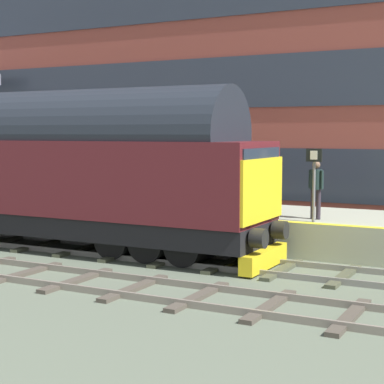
# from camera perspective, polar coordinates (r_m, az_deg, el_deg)

# --- Properties ---
(ground_plane) EXTENTS (140.00, 140.00, 0.00)m
(ground_plane) POSITION_cam_1_polar(r_m,az_deg,el_deg) (18.26, -5.79, -5.60)
(ground_plane) COLOR #5A6554
(ground_plane) RESTS_ON ground
(track_main) EXTENTS (2.50, 60.00, 0.15)m
(track_main) POSITION_cam_1_polar(r_m,az_deg,el_deg) (18.25, -5.79, -5.42)
(track_main) COLOR gray
(track_main) RESTS_ON ground
(track_adjacent_west) EXTENTS (2.50, 60.00, 0.15)m
(track_adjacent_west) POSITION_cam_1_polar(r_m,az_deg,el_deg) (15.67, -12.50, -7.32)
(track_adjacent_west) COLOR gray
(track_adjacent_west) RESTS_ON ground
(station_platform) EXTENTS (4.00, 44.00, 1.01)m
(station_platform) POSITION_cam_1_polar(r_m,az_deg,el_deg) (21.23, -0.44, -2.66)
(station_platform) COLOR #9FA48F
(station_platform) RESTS_ON ground
(station_building) EXTENTS (5.44, 38.67, 17.27)m
(station_building) POSITION_cam_1_polar(r_m,az_deg,el_deg) (28.50, 2.11, 15.81)
(station_building) COLOR brown
(station_building) RESTS_ON ground
(platform_number_sign) EXTENTS (0.10, 0.44, 2.01)m
(platform_number_sign) POSITION_cam_1_polar(r_m,az_deg,el_deg) (17.75, 10.79, 1.63)
(platform_number_sign) COLOR slate
(platform_number_sign) RESTS_ON station_platform
(waiting_passenger) EXTENTS (0.45, 0.48, 1.64)m
(waiting_passenger) POSITION_cam_1_polar(r_m,az_deg,el_deg) (18.41, 10.96, 0.68)
(waiting_passenger) COLOR #2C2530
(waiting_passenger) RESTS_ON station_platform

